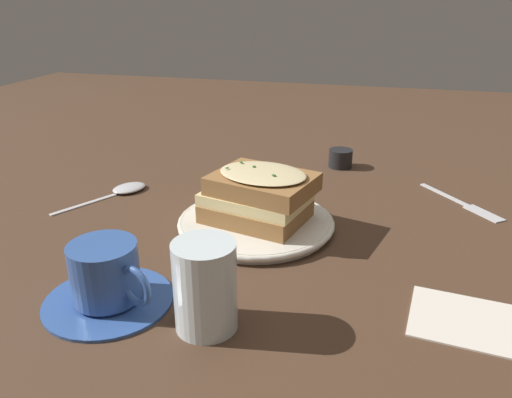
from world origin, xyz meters
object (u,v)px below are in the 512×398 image
at_px(dinner_plate, 256,223).
at_px(spoon, 124,190).
at_px(water_glass, 206,286).
at_px(napkin, 468,320).
at_px(teacup_with_saucer, 107,279).
at_px(fork, 468,205).
at_px(sandwich, 258,195).
at_px(condiment_pot, 340,158).

distance_m(dinner_plate, spoon, 0.27).
relative_size(water_glass, spoon, 0.58).
distance_m(dinner_plate, napkin, 0.32).
relative_size(teacup_with_saucer, napkin, 1.22).
distance_m(fork, spoon, 0.57).
xyz_separation_m(dinner_plate, fork, (0.31, 0.16, -0.01)).
distance_m(dinner_plate, sandwich, 0.04).
bearing_deg(napkin, sandwich, 149.34).
height_order(dinner_plate, sandwich, sandwich).
height_order(dinner_plate, condiment_pot, condiment_pot).
bearing_deg(dinner_plate, fork, 27.71).
height_order(dinner_plate, teacup_with_saucer, teacup_with_saucer).
bearing_deg(fork, sandwich, -11.28).
xyz_separation_m(teacup_with_saucer, spoon, (-0.15, 0.30, -0.03)).
height_order(spoon, condiment_pot, condiment_pot).
relative_size(water_glass, fork, 0.67).
bearing_deg(water_glass, condiment_pot, 81.63).
xyz_separation_m(sandwich, water_glass, (0.01, -0.24, -0.00)).
height_order(sandwich, condiment_pot, sandwich).
xyz_separation_m(sandwich, spoon, (-0.26, 0.08, -0.05)).
distance_m(spoon, napkin, 0.58).
bearing_deg(dinner_plate, napkin, -30.33).
height_order(water_glass, spoon, water_glass).
bearing_deg(dinner_plate, teacup_with_saucer, -116.18).
relative_size(sandwich, fork, 1.16).
distance_m(sandwich, spoon, 0.27).
bearing_deg(condiment_pot, sandwich, -106.06).
distance_m(dinner_plate, water_glass, 0.24).
bearing_deg(spoon, water_glass, -21.31).
height_order(teacup_with_saucer, napkin, teacup_with_saucer).
relative_size(sandwich, teacup_with_saucer, 1.16).
relative_size(fork, spoon, 0.87).
relative_size(teacup_with_saucer, fork, 1.00).
height_order(sandwich, teacup_with_saucer, sandwich).
xyz_separation_m(sandwich, teacup_with_saucer, (-0.11, -0.23, -0.02)).
bearing_deg(spoon, sandwich, 11.72).
distance_m(dinner_plate, fork, 0.35).
distance_m(fork, napkin, 0.33).
bearing_deg(condiment_pot, napkin, -68.63).
distance_m(teacup_with_saucer, water_glass, 0.12).
xyz_separation_m(napkin, condiment_pot, (-0.18, 0.47, 0.02)).
relative_size(water_glass, condiment_pot, 2.09).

